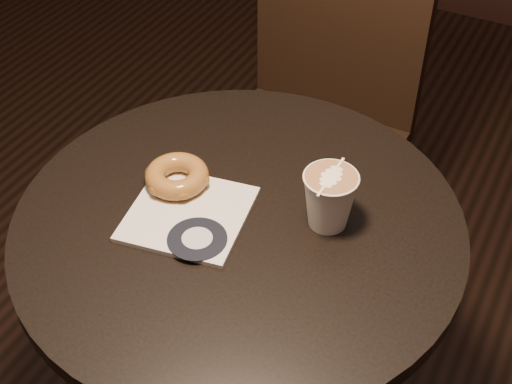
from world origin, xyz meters
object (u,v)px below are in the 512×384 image
at_px(cafe_table, 240,300).
at_px(latte_cup, 329,200).
at_px(chair, 321,92).
at_px(doughnut, 177,176).
at_px(pastry_bag, 188,214).

distance_m(cafe_table, latte_cup, 0.28).
xyz_separation_m(chair, latte_cup, (0.24, -0.56, 0.22)).
distance_m(doughnut, latte_cup, 0.25).
xyz_separation_m(pastry_bag, latte_cup, (0.20, 0.09, 0.04)).
relative_size(cafe_table, chair, 0.72).
relative_size(cafe_table, pastry_bag, 4.24).
height_order(pastry_bag, latte_cup, latte_cup).
distance_m(cafe_table, chair, 0.62).
relative_size(cafe_table, latte_cup, 8.07).
bearing_deg(chair, cafe_table, -79.24).
relative_size(chair, latte_cup, 11.15).
bearing_deg(doughnut, cafe_table, -7.35).
relative_size(pastry_bag, latte_cup, 1.90).
relative_size(chair, pastry_bag, 5.86).
bearing_deg(pastry_bag, latte_cup, 14.25).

